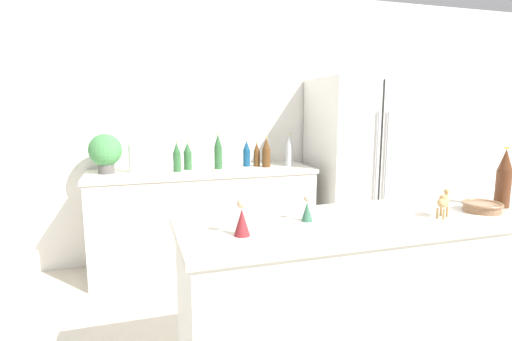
% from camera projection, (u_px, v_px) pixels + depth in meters
% --- Properties ---
extents(wall_back, '(8.00, 0.06, 2.55)m').
position_uv_depth(wall_back, '(228.00, 126.00, 3.92)').
color(wall_back, white).
rests_on(wall_back, ground_plane).
extents(back_counter, '(1.99, 0.63, 0.91)m').
position_uv_depth(back_counter, '(204.00, 218.00, 3.65)').
color(back_counter, silver).
rests_on(back_counter, ground_plane).
extents(refrigerator, '(0.88, 0.75, 1.73)m').
position_uv_depth(refrigerator, '(358.00, 167.00, 3.95)').
color(refrigerator, silver).
rests_on(refrigerator, ground_plane).
extents(bar_counter, '(1.83, 0.57, 0.97)m').
position_uv_depth(bar_counter, '(371.00, 313.00, 1.92)').
color(bar_counter, silver).
rests_on(bar_counter, ground_plane).
extents(potted_plant, '(0.27, 0.27, 0.33)m').
position_uv_depth(potted_plant, '(105.00, 151.00, 3.35)').
color(potted_plant, '#595451').
rests_on(potted_plant, back_counter).
extents(paper_towel_roll, '(0.11, 0.11, 0.24)m').
position_uv_depth(paper_towel_roll, '(135.00, 159.00, 3.38)').
color(paper_towel_roll, white).
rests_on(paper_towel_roll, back_counter).
extents(back_bottle_0, '(0.07, 0.07, 0.25)m').
position_uv_depth(back_bottle_0, '(188.00, 156.00, 3.56)').
color(back_bottle_0, '#2D6033').
rests_on(back_bottle_0, back_counter).
extents(back_bottle_1, '(0.07, 0.07, 0.33)m').
position_uv_depth(back_bottle_1, '(218.00, 152.00, 3.59)').
color(back_bottle_1, '#2D6033').
rests_on(back_bottle_1, back_counter).
extents(back_bottle_2, '(0.07, 0.07, 0.25)m').
position_uv_depth(back_bottle_2, '(247.00, 154.00, 3.75)').
color(back_bottle_2, navy).
rests_on(back_bottle_2, back_counter).
extents(back_bottle_3, '(0.07, 0.07, 0.27)m').
position_uv_depth(back_bottle_3, '(177.00, 157.00, 3.44)').
color(back_bottle_3, '#2D6033').
rests_on(back_bottle_3, back_counter).
extents(back_bottle_4, '(0.08, 0.08, 0.28)m').
position_uv_depth(back_bottle_4, '(266.00, 153.00, 3.70)').
color(back_bottle_4, brown).
rests_on(back_bottle_4, back_counter).
extents(back_bottle_5, '(0.07, 0.07, 0.31)m').
position_uv_depth(back_bottle_5, '(289.00, 151.00, 3.75)').
color(back_bottle_5, '#B2B7BC').
rests_on(back_bottle_5, back_counter).
extents(back_bottle_6, '(0.06, 0.06, 0.23)m').
position_uv_depth(back_bottle_6, '(257.00, 155.00, 3.74)').
color(back_bottle_6, brown).
rests_on(back_bottle_6, back_counter).
extents(wine_bottle, '(0.07, 0.07, 0.31)m').
position_uv_depth(wine_bottle, '(504.00, 179.00, 2.00)').
color(wine_bottle, '#562D19').
rests_on(wine_bottle, bar_counter).
extents(fruit_bowl, '(0.18, 0.18, 0.05)m').
position_uv_depth(fruit_bowl, '(482.00, 206.00, 1.94)').
color(fruit_bowl, '#8C6647').
rests_on(fruit_bowl, bar_counter).
extents(camel_figurine, '(0.10, 0.09, 0.13)m').
position_uv_depth(camel_figurine, '(443.00, 202.00, 1.83)').
color(camel_figurine, tan).
rests_on(camel_figurine, bar_counter).
extents(wise_man_figurine_blue, '(0.06, 0.06, 0.15)m').
position_uv_depth(wise_man_figurine_blue, '(242.00, 220.00, 1.57)').
color(wise_man_figurine_blue, maroon).
rests_on(wise_man_figurine_blue, bar_counter).
extents(wise_man_figurine_crimson, '(0.05, 0.05, 0.12)m').
position_uv_depth(wise_man_figurine_crimson, '(307.00, 210.00, 1.77)').
color(wise_man_figurine_crimson, '#33664C').
rests_on(wise_man_figurine_crimson, bar_counter).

